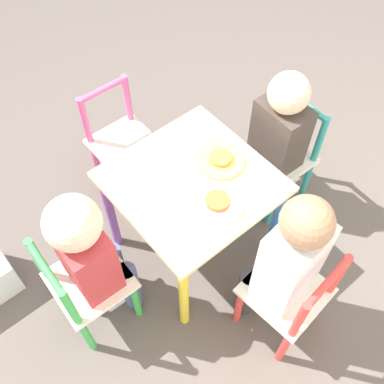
{
  "coord_description": "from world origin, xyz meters",
  "views": [
    {
      "loc": [
        0.6,
        0.72,
        1.74
      ],
      "look_at": [
        0.0,
        0.0,
        0.41
      ],
      "focal_mm": 42.0,
      "sensor_mm": 36.0,
      "label": 1
    }
  ],
  "objects_px": {
    "chair_red": "(290,297)",
    "plate_back": "(217,203)",
    "kids_table": "(192,194)",
    "child_right": "(90,251)",
    "child_left": "(276,136)",
    "chair_green": "(85,286)",
    "chair_teal": "(280,157)",
    "chair_pink": "(122,144)",
    "child_back": "(286,259)",
    "plate_left": "(220,160)"
  },
  "relations": [
    {
      "from": "chair_red",
      "to": "plate_back",
      "type": "relative_size",
      "value": 2.86
    },
    {
      "from": "kids_table",
      "to": "child_right",
      "type": "height_order",
      "value": "child_right"
    },
    {
      "from": "child_left",
      "to": "child_right",
      "type": "xyz_separation_m",
      "value": [
        0.84,
        -0.03,
        0.02
      ]
    },
    {
      "from": "chair_red",
      "to": "chair_green",
      "type": "xyz_separation_m",
      "value": [
        0.52,
        -0.49,
        0.0
      ]
    },
    {
      "from": "kids_table",
      "to": "chair_teal",
      "type": "bearing_deg",
      "value": 177.79
    },
    {
      "from": "chair_pink",
      "to": "chair_teal",
      "type": "bearing_deg",
      "value": -45.93
    },
    {
      "from": "child_back",
      "to": "plate_left",
      "type": "xyz_separation_m",
      "value": [
        -0.09,
        -0.42,
        0.03
      ]
    },
    {
      "from": "child_back",
      "to": "chair_red",
      "type": "bearing_deg",
      "value": 90.0
    },
    {
      "from": "plate_back",
      "to": "plate_left",
      "type": "distance_m",
      "value": 0.19
    },
    {
      "from": "plate_left",
      "to": "chair_teal",
      "type": "bearing_deg",
      "value": 176.95
    },
    {
      "from": "chair_pink",
      "to": "child_right",
      "type": "distance_m",
      "value": 0.66
    },
    {
      "from": "child_back",
      "to": "plate_back",
      "type": "height_order",
      "value": "child_back"
    },
    {
      "from": "chair_green",
      "to": "chair_pink",
      "type": "relative_size",
      "value": 1.0
    },
    {
      "from": "chair_red",
      "to": "child_right",
      "type": "distance_m",
      "value": 0.7
    },
    {
      "from": "child_left",
      "to": "plate_left",
      "type": "xyz_separation_m",
      "value": [
        0.29,
        -0.02,
        0.06
      ]
    },
    {
      "from": "child_back",
      "to": "plate_left",
      "type": "height_order",
      "value": "child_back"
    },
    {
      "from": "chair_pink",
      "to": "child_back",
      "type": "height_order",
      "value": "child_back"
    },
    {
      "from": "kids_table",
      "to": "chair_pink",
      "type": "distance_m",
      "value": 0.5
    },
    {
      "from": "chair_red",
      "to": "plate_left",
      "type": "xyz_separation_m",
      "value": [
        -0.09,
        -0.48,
        0.24
      ]
    },
    {
      "from": "child_back",
      "to": "chair_green",
      "type": "bearing_deg",
      "value": -45.14
    },
    {
      "from": "plate_back",
      "to": "child_back",
      "type": "bearing_deg",
      "value": 97.77
    },
    {
      "from": "chair_pink",
      "to": "child_right",
      "type": "relative_size",
      "value": 0.72
    },
    {
      "from": "child_left",
      "to": "chair_green",
      "type": "bearing_deg",
      "value": -89.74
    },
    {
      "from": "child_right",
      "to": "plate_back",
      "type": "bearing_deg",
      "value": -107.35
    },
    {
      "from": "child_right",
      "to": "plate_left",
      "type": "height_order",
      "value": "child_right"
    },
    {
      "from": "kids_table",
      "to": "plate_left",
      "type": "bearing_deg",
      "value": 180.0
    },
    {
      "from": "chair_red",
      "to": "child_left",
      "type": "relative_size",
      "value": 0.72
    },
    {
      "from": "chair_green",
      "to": "plate_back",
      "type": "relative_size",
      "value": 2.86
    },
    {
      "from": "child_left",
      "to": "plate_left",
      "type": "height_order",
      "value": "child_left"
    },
    {
      "from": "child_back",
      "to": "child_right",
      "type": "height_order",
      "value": "child_back"
    },
    {
      "from": "chair_teal",
      "to": "plate_back",
      "type": "relative_size",
      "value": 2.86
    },
    {
      "from": "child_right",
      "to": "plate_left",
      "type": "relative_size",
      "value": 4.04
    },
    {
      "from": "chair_red",
      "to": "kids_table",
      "type": "bearing_deg",
      "value": -90.0
    },
    {
      "from": "chair_pink",
      "to": "child_left",
      "type": "height_order",
      "value": "child_left"
    },
    {
      "from": "kids_table",
      "to": "chair_green",
      "type": "relative_size",
      "value": 1.01
    },
    {
      "from": "chair_teal",
      "to": "plate_left",
      "type": "height_order",
      "value": "chair_teal"
    },
    {
      "from": "child_left",
      "to": "plate_back",
      "type": "height_order",
      "value": "child_left"
    },
    {
      "from": "chair_pink",
      "to": "child_left",
      "type": "relative_size",
      "value": 0.72
    },
    {
      "from": "chair_red",
      "to": "child_back",
      "type": "distance_m",
      "value": 0.21
    },
    {
      "from": "chair_green",
      "to": "child_left",
      "type": "bearing_deg",
      "value": -90.23
    },
    {
      "from": "chair_green",
      "to": "kids_table",
      "type": "bearing_deg",
      "value": -90.0
    },
    {
      "from": "kids_table",
      "to": "plate_left",
      "type": "xyz_separation_m",
      "value": [
        -0.13,
        0.0,
        0.09
      ]
    },
    {
      "from": "chair_pink",
      "to": "child_right",
      "type": "height_order",
      "value": "child_right"
    },
    {
      "from": "chair_red",
      "to": "chair_pink",
      "type": "height_order",
      "value": "same"
    },
    {
      "from": "plate_back",
      "to": "kids_table",
      "type": "bearing_deg",
      "value": -90.0
    },
    {
      "from": "child_back",
      "to": "plate_back",
      "type": "distance_m",
      "value": 0.29
    },
    {
      "from": "chair_green",
      "to": "child_right",
      "type": "height_order",
      "value": "child_right"
    },
    {
      "from": "chair_green",
      "to": "chair_pink",
      "type": "distance_m",
      "value": 0.67
    },
    {
      "from": "plate_left",
      "to": "plate_back",
      "type": "bearing_deg",
      "value": 45.0
    },
    {
      "from": "child_left",
      "to": "child_right",
      "type": "bearing_deg",
      "value": -89.75
    }
  ]
}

